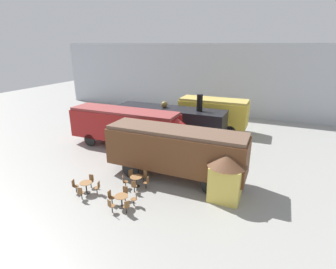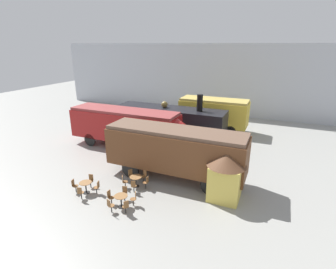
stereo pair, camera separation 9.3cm
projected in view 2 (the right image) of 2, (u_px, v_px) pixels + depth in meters
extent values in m
plane|color=gray|center=(153.00, 154.00, 22.33)|extent=(80.00, 80.00, 0.00)
cube|color=#B2B7C1|center=(205.00, 79.00, 34.35)|extent=(44.00, 0.15, 9.00)
cube|color=gold|center=(214.00, 113.00, 27.89)|extent=(7.10, 2.68, 2.50)
cube|color=tan|center=(214.00, 100.00, 27.44)|extent=(6.96, 2.46, 0.24)
cylinder|color=black|center=(230.00, 131.00, 26.45)|extent=(1.09, 0.12, 1.09)
cylinder|color=black|center=(235.00, 125.00, 28.66)|extent=(1.09, 0.12, 1.09)
cylinder|color=black|center=(190.00, 126.00, 28.05)|extent=(1.09, 0.12, 1.09)
cylinder|color=black|center=(198.00, 120.00, 30.26)|extent=(1.09, 0.12, 1.09)
cube|color=black|center=(170.00, 119.00, 25.90)|extent=(10.99, 2.79, 2.31)
cylinder|color=black|center=(200.00, 103.00, 24.13)|extent=(0.55, 0.55, 1.55)
sphere|color=brown|center=(164.00, 105.00, 25.63)|extent=(0.64, 0.64, 0.64)
cylinder|color=black|center=(197.00, 141.00, 23.93)|extent=(1.04, 0.12, 1.04)
cylinder|color=black|center=(205.00, 132.00, 26.24)|extent=(1.04, 0.12, 1.04)
cylinder|color=black|center=(134.00, 132.00, 26.41)|extent=(1.04, 0.12, 1.04)
cylinder|color=black|center=(147.00, 125.00, 28.72)|extent=(1.04, 0.12, 1.04)
cube|color=maroon|center=(125.00, 126.00, 23.46)|extent=(10.04, 2.63, 2.45)
cone|color=maroon|center=(188.00, 134.00, 21.19)|extent=(2.00, 2.33, 2.33)
cube|color=brown|center=(124.00, 111.00, 23.02)|extent=(9.84, 2.42, 0.24)
cylinder|color=black|center=(148.00, 150.00, 21.69)|extent=(1.16, 0.12, 1.16)
cylinder|color=black|center=(161.00, 140.00, 23.87)|extent=(1.16, 0.12, 1.16)
cylinder|color=black|center=(90.00, 140.00, 23.96)|extent=(1.16, 0.12, 1.16)
cylinder|color=black|center=(106.00, 132.00, 26.13)|extent=(1.16, 0.12, 1.16)
cube|color=brown|center=(175.00, 150.00, 17.70)|extent=(9.52, 2.58, 2.52)
cube|color=brown|center=(175.00, 131.00, 17.25)|extent=(9.33, 2.37, 0.24)
cylinder|color=black|center=(211.00, 186.00, 16.04)|extent=(1.29, 0.12, 1.29)
cylinder|color=black|center=(220.00, 170.00, 18.17)|extent=(1.29, 0.12, 1.29)
cylinder|color=black|center=(130.00, 169.00, 18.18)|extent=(1.29, 0.12, 1.29)
cylinder|color=black|center=(147.00, 156.00, 20.32)|extent=(1.29, 0.12, 1.29)
cylinder|color=black|center=(87.00, 193.00, 16.52)|extent=(0.44, 0.44, 0.02)
cylinder|color=black|center=(86.00, 188.00, 16.41)|extent=(0.08, 0.08, 0.69)
cylinder|color=olive|center=(85.00, 183.00, 16.29)|extent=(0.77, 0.77, 0.03)
cylinder|color=black|center=(136.00, 186.00, 17.27)|extent=(0.44, 0.44, 0.02)
cylinder|color=black|center=(136.00, 182.00, 17.16)|extent=(0.08, 0.08, 0.66)
cylinder|color=olive|center=(136.00, 177.00, 17.05)|extent=(0.80, 0.80, 0.03)
cylinder|color=black|center=(122.00, 207.00, 15.09)|extent=(0.44, 0.44, 0.02)
cylinder|color=black|center=(121.00, 201.00, 14.97)|extent=(0.08, 0.08, 0.69)
cylinder|color=olive|center=(121.00, 196.00, 14.86)|extent=(0.77, 0.77, 0.03)
cylinder|color=black|center=(97.00, 191.00, 16.37)|extent=(0.06, 0.06, 0.42)
cylinder|color=brown|center=(96.00, 187.00, 16.30)|extent=(0.36, 0.36, 0.03)
cube|color=brown|center=(98.00, 184.00, 16.20)|extent=(0.12, 0.29, 0.42)
cylinder|color=black|center=(91.00, 184.00, 17.10)|extent=(0.06, 0.06, 0.42)
cylinder|color=brown|center=(90.00, 181.00, 17.02)|extent=(0.36, 0.36, 0.03)
cube|color=brown|center=(91.00, 177.00, 17.09)|extent=(0.29, 0.12, 0.42)
cylinder|color=black|center=(76.00, 189.00, 16.55)|extent=(0.06, 0.06, 0.42)
cylinder|color=brown|center=(76.00, 186.00, 16.47)|extent=(0.36, 0.36, 0.03)
cube|color=brown|center=(73.00, 183.00, 16.42)|extent=(0.12, 0.29, 0.42)
cylinder|color=black|center=(81.00, 196.00, 15.82)|extent=(0.06, 0.06, 0.42)
cylinder|color=brown|center=(81.00, 193.00, 15.75)|extent=(0.36, 0.36, 0.03)
cube|color=brown|center=(79.00, 191.00, 15.53)|extent=(0.29, 0.12, 0.42)
cylinder|color=black|center=(132.00, 179.00, 17.77)|extent=(0.06, 0.06, 0.42)
cylinder|color=brown|center=(131.00, 176.00, 17.70)|extent=(0.36, 0.36, 0.03)
cube|color=brown|center=(130.00, 172.00, 17.74)|extent=(0.20, 0.26, 0.42)
cylinder|color=black|center=(125.00, 185.00, 17.05)|extent=(0.06, 0.06, 0.42)
cylinder|color=brown|center=(125.00, 182.00, 16.98)|extent=(0.36, 0.36, 0.03)
cube|color=brown|center=(123.00, 179.00, 16.87)|extent=(0.21, 0.25, 0.42)
cylinder|color=black|center=(134.00, 189.00, 16.55)|extent=(0.06, 0.06, 0.42)
cylinder|color=brown|center=(134.00, 186.00, 16.48)|extent=(0.36, 0.36, 0.03)
cube|color=brown|center=(133.00, 184.00, 16.26)|extent=(0.28, 0.13, 0.42)
cylinder|color=black|center=(145.00, 186.00, 16.96)|extent=(0.06, 0.06, 0.42)
cylinder|color=brown|center=(145.00, 182.00, 16.89)|extent=(0.36, 0.36, 0.03)
cube|color=brown|center=(147.00, 180.00, 16.76)|extent=(0.05, 0.29, 0.42)
cylinder|color=black|center=(144.00, 180.00, 17.71)|extent=(0.06, 0.06, 0.42)
cylinder|color=brown|center=(143.00, 177.00, 17.64)|extent=(0.36, 0.36, 0.03)
cube|color=brown|center=(145.00, 173.00, 17.68)|extent=(0.29, 0.12, 0.42)
cylinder|color=black|center=(112.00, 209.00, 14.55)|extent=(0.06, 0.06, 0.42)
cylinder|color=brown|center=(111.00, 206.00, 14.47)|extent=(0.36, 0.36, 0.03)
cube|color=brown|center=(109.00, 203.00, 14.29)|extent=(0.29, 0.13, 0.42)
cylinder|color=black|center=(126.00, 210.00, 14.47)|extent=(0.06, 0.06, 0.42)
cylinder|color=brown|center=(125.00, 206.00, 14.39)|extent=(0.36, 0.36, 0.03)
cube|color=brown|center=(126.00, 204.00, 14.19)|extent=(0.20, 0.25, 0.42)
cylinder|color=black|center=(133.00, 202.00, 15.16)|extent=(0.06, 0.06, 0.42)
cylinder|color=brown|center=(133.00, 199.00, 15.08)|extent=(0.36, 0.36, 0.03)
cube|color=brown|center=(136.00, 195.00, 15.04)|extent=(0.20, 0.26, 0.42)
cylinder|color=black|center=(124.00, 197.00, 15.67)|extent=(0.06, 0.06, 0.42)
cylinder|color=brown|center=(124.00, 194.00, 15.59)|extent=(0.36, 0.36, 0.03)
cube|color=brown|center=(125.00, 189.00, 15.66)|extent=(0.29, 0.12, 0.42)
cylinder|color=black|center=(112.00, 201.00, 15.29)|extent=(0.06, 0.06, 0.42)
cylinder|color=brown|center=(111.00, 198.00, 15.22)|extent=(0.36, 0.36, 0.03)
cube|color=brown|center=(109.00, 194.00, 15.20)|extent=(0.04, 0.29, 0.42)
cylinder|color=#262633|center=(117.00, 157.00, 20.77)|extent=(0.24, 0.24, 0.75)
cylinder|color=#333338|center=(116.00, 149.00, 20.53)|extent=(0.34, 0.34, 0.67)
sphere|color=tan|center=(116.00, 144.00, 20.39)|extent=(0.22, 0.22, 0.22)
cube|color=#DBC151|center=(225.00, 182.00, 15.61)|extent=(1.80, 1.80, 2.20)
cone|color=brown|center=(227.00, 159.00, 15.12)|extent=(2.34, 2.34, 0.80)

